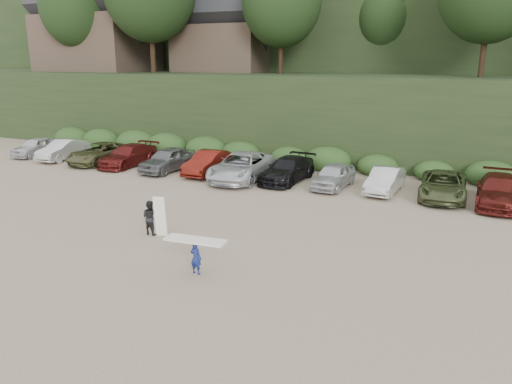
% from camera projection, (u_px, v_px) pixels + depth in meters
% --- Properties ---
extents(ground, '(120.00, 120.00, 0.00)m').
position_uv_depth(ground, '(209.00, 237.00, 21.00)').
color(ground, tan).
rests_on(ground, ground).
extents(hillside_backdrop, '(90.00, 41.50, 28.00)m').
position_uv_depth(hillside_backdrop, '(385.00, 16.00, 49.64)').
color(hillside_backdrop, black).
rests_on(hillside_backdrop, ground).
extents(parked_cars, '(39.94, 6.41, 1.65)m').
position_uv_depth(parked_cars, '(263.00, 169.00, 30.36)').
color(parked_cars, silver).
rests_on(parked_cars, ground).
extents(child_surfer, '(2.20, 0.81, 1.29)m').
position_uv_depth(child_surfer, '(196.00, 250.00, 17.20)').
color(child_surfer, navy).
rests_on(child_surfer, ground).
extents(adult_surfer, '(1.21, 0.62, 1.75)m').
position_uv_depth(adult_surfer, '(151.00, 217.00, 21.10)').
color(adult_surfer, black).
rests_on(adult_surfer, ground).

